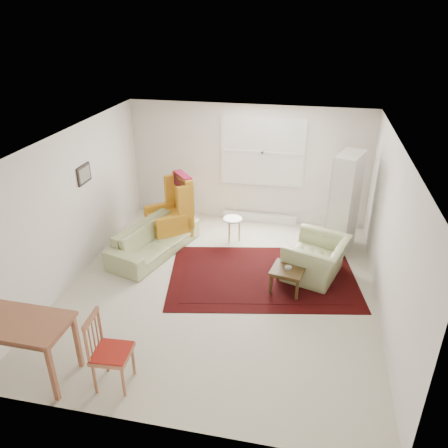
% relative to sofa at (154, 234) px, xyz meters
% --- Properties ---
extents(room, '(5.04, 5.54, 2.51)m').
position_rel_sofa_xyz_m(room, '(1.48, -0.69, 0.86)').
color(room, beige).
rests_on(room, ground).
extents(rug, '(3.52, 2.61, 0.03)m').
position_rel_sofa_xyz_m(rug, '(2.11, -0.42, -0.38)').
color(rug, black).
rests_on(rug, ground).
extents(sofa, '(1.33, 2.11, 0.79)m').
position_rel_sofa_xyz_m(sofa, '(0.00, 0.00, 0.00)').
color(sofa, '#98A26C').
rests_on(sofa, ground).
extents(armchair, '(1.20, 1.29, 0.82)m').
position_rel_sofa_xyz_m(armchair, '(2.99, -0.18, 0.01)').
color(armchair, '#98A26C').
rests_on(armchair, ground).
extents(wingback_chair, '(1.11, 1.11, 1.33)m').
position_rel_sofa_xyz_m(wingback_chair, '(0.08, 0.60, 0.27)').
color(wingback_chair, orange).
rests_on(wingback_chair, ground).
extents(coffee_table, '(0.60, 0.60, 0.42)m').
position_rel_sofa_xyz_m(coffee_table, '(2.55, -0.72, -0.19)').
color(coffee_table, '#3B2912').
rests_on(coffee_table, ground).
extents(stool, '(0.43, 0.43, 0.50)m').
position_rel_sofa_xyz_m(stool, '(1.35, 0.78, -0.15)').
color(stool, white).
rests_on(stool, ground).
extents(cabinet, '(0.62, 0.85, 1.89)m').
position_rel_sofa_xyz_m(cabinet, '(3.43, 0.92, 0.55)').
color(cabinet, silver).
rests_on(cabinet, ground).
extents(desk, '(1.35, 0.69, 0.85)m').
position_rel_sofa_xyz_m(desk, '(-0.56, -3.25, 0.03)').
color(desk, '#9D603F').
rests_on(desk, ground).
extents(desk_chair, '(0.47, 0.47, 1.01)m').
position_rel_sofa_xyz_m(desk_chair, '(0.62, -3.17, 0.11)').
color(desk_chair, '#9D603F').
rests_on(desk_chair, ground).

